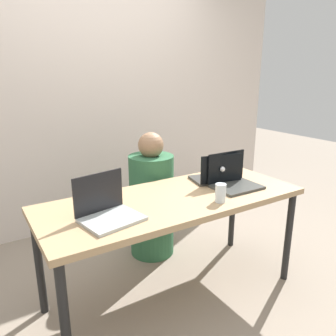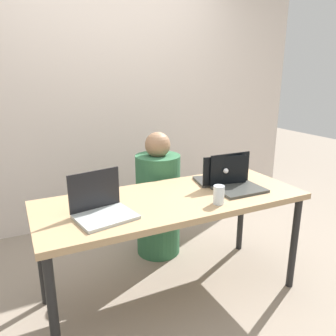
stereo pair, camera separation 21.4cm
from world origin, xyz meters
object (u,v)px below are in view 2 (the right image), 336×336
laptop_back_right (220,177)px  laptop_front_right (236,182)px  person_at_center (158,201)px  laptop_front_left (101,207)px  water_glass_right (219,196)px

laptop_back_right → laptop_front_right: 0.15m
person_at_center → laptop_front_right: person_at_center is taller
laptop_back_right → laptop_front_left: 0.95m
laptop_front_right → water_glass_right: (-0.27, -0.17, -0.00)m
person_at_center → laptop_back_right: size_ratio=2.88×
laptop_back_right → laptop_front_right: (0.03, -0.15, 0.00)m
laptop_back_right → water_glass_right: 0.40m
laptop_front_right → laptop_front_left: laptop_front_left is taller
laptop_front_right → water_glass_right: 0.32m
laptop_back_right → laptop_front_right: size_ratio=1.13×
laptop_front_left → water_glass_right: laptop_front_left is taller
laptop_back_right → water_glass_right: (-0.24, -0.32, 0.00)m
laptop_front_right → laptop_front_left: size_ratio=0.93×
laptop_front_left → water_glass_right: bearing=-22.6°
person_at_center → laptop_back_right: (0.29, -0.48, 0.31)m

